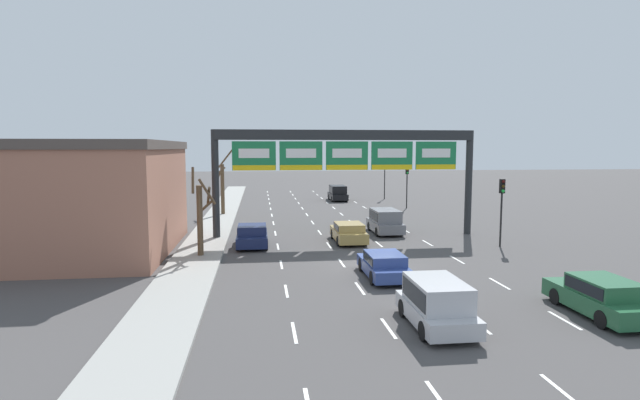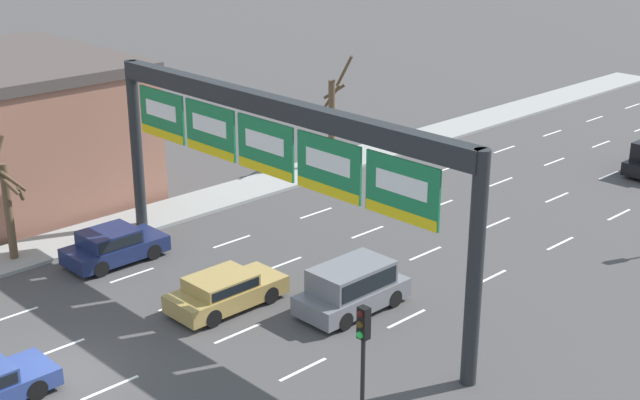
{
  "view_description": "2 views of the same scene",
  "coord_description": "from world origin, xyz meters",
  "px_view_note": "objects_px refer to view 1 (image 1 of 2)",
  "views": [
    {
      "loc": [
        -6.07,
        -25.44,
        6.29
      ],
      "look_at": [
        -1.8,
        9.57,
        2.59
      ],
      "focal_mm": 28.0,
      "sensor_mm": 36.0,
      "label": 1
    },
    {
      "loc": [
        23.18,
        -10.76,
        14.68
      ],
      "look_at": [
        -0.01,
        11.51,
        3.07
      ],
      "focal_mm": 50.0,
      "sensor_mm": 36.0,
      "label": 2
    }
  ],
  "objects_px": {
    "sign_gantry": "(346,152)",
    "traffic_light_far_end": "(407,178)",
    "car_navy": "(252,235)",
    "suv_silver": "(437,301)",
    "suv_grey": "(385,220)",
    "car_blue": "(384,264)",
    "tree_bare_closest": "(222,185)",
    "car_gold": "(349,232)",
    "traffic_light_mid_block": "(385,172)",
    "tree_bare_second": "(201,214)",
    "car_green": "(601,296)",
    "suv_black": "(338,192)",
    "traffic_light_near_gantry": "(502,198)"
  },
  "relations": [
    {
      "from": "sign_gantry",
      "to": "traffic_light_far_end",
      "type": "distance_m",
      "value": 18.39
    },
    {
      "from": "car_navy",
      "to": "suv_silver",
      "type": "bearing_deg",
      "value": -66.58
    },
    {
      "from": "car_navy",
      "to": "suv_grey",
      "type": "distance_m",
      "value": 10.44
    },
    {
      "from": "car_blue",
      "to": "traffic_light_far_end",
      "type": "distance_m",
      "value": 28.74
    },
    {
      "from": "suv_silver",
      "to": "tree_bare_closest",
      "type": "distance_m",
      "value": 32.15
    },
    {
      "from": "car_gold",
      "to": "sign_gantry",
      "type": "bearing_deg",
      "value": 84.8
    },
    {
      "from": "traffic_light_far_end",
      "to": "suv_grey",
      "type": "bearing_deg",
      "value": -112.45
    },
    {
      "from": "traffic_light_mid_block",
      "to": "tree_bare_second",
      "type": "height_order",
      "value": "tree_bare_second"
    },
    {
      "from": "traffic_light_mid_block",
      "to": "traffic_light_far_end",
      "type": "bearing_deg",
      "value": -89.92
    },
    {
      "from": "car_blue",
      "to": "car_gold",
      "type": "height_order",
      "value": "car_gold"
    },
    {
      "from": "suv_silver",
      "to": "car_blue",
      "type": "bearing_deg",
      "value": 91.42
    },
    {
      "from": "sign_gantry",
      "to": "car_gold",
      "type": "bearing_deg",
      "value": -95.2
    },
    {
      "from": "car_navy",
      "to": "car_green",
      "type": "height_order",
      "value": "car_green"
    },
    {
      "from": "car_blue",
      "to": "car_navy",
      "type": "bearing_deg",
      "value": 127.23
    },
    {
      "from": "traffic_light_mid_block",
      "to": "suv_grey",
      "type": "bearing_deg",
      "value": -104.18
    },
    {
      "from": "car_gold",
      "to": "tree_bare_second",
      "type": "relative_size",
      "value": 0.87
    },
    {
      "from": "car_blue",
      "to": "traffic_light_far_end",
      "type": "bearing_deg",
      "value": 71.05
    },
    {
      "from": "car_green",
      "to": "sign_gantry",
      "type": "bearing_deg",
      "value": 110.34
    },
    {
      "from": "suv_black",
      "to": "car_gold",
      "type": "height_order",
      "value": "suv_black"
    },
    {
      "from": "car_green",
      "to": "traffic_light_far_end",
      "type": "xyz_separation_m",
      "value": [
        2.59,
        33.46,
        2.42
      ]
    },
    {
      "from": "suv_silver",
      "to": "traffic_light_mid_block",
      "type": "height_order",
      "value": "traffic_light_mid_block"
    },
    {
      "from": "tree_bare_closest",
      "to": "traffic_light_mid_block",
      "type": "bearing_deg",
      "value": 33.82
    },
    {
      "from": "car_gold",
      "to": "suv_grey",
      "type": "relative_size",
      "value": 1.03
    },
    {
      "from": "traffic_light_near_gantry",
      "to": "traffic_light_mid_block",
      "type": "bearing_deg",
      "value": 89.97
    },
    {
      "from": "suv_silver",
      "to": "car_gold",
      "type": "relative_size",
      "value": 0.9
    },
    {
      "from": "suv_silver",
      "to": "car_gold",
      "type": "bearing_deg",
      "value": 90.88
    },
    {
      "from": "car_gold",
      "to": "tree_bare_second",
      "type": "xyz_separation_m",
      "value": [
        -9.21,
        -3.61,
        1.82
      ]
    },
    {
      "from": "traffic_light_near_gantry",
      "to": "traffic_light_far_end",
      "type": "distance_m",
      "value": 20.52
    },
    {
      "from": "car_green",
      "to": "suv_black",
      "type": "distance_m",
      "value": 41.99
    },
    {
      "from": "sign_gantry",
      "to": "car_gold",
      "type": "distance_m",
      "value": 5.71
    },
    {
      "from": "suv_grey",
      "to": "traffic_light_mid_block",
      "type": "distance_m",
      "value": 24.81
    },
    {
      "from": "car_blue",
      "to": "suv_silver",
      "type": "bearing_deg",
      "value": -88.58
    },
    {
      "from": "car_navy",
      "to": "tree_bare_closest",
      "type": "height_order",
      "value": "tree_bare_closest"
    },
    {
      "from": "car_navy",
      "to": "car_green",
      "type": "bearing_deg",
      "value": -48.51
    },
    {
      "from": "suv_black",
      "to": "car_navy",
      "type": "bearing_deg",
      "value": -109.94
    },
    {
      "from": "traffic_light_far_end",
      "to": "tree_bare_closest",
      "type": "xyz_separation_m",
      "value": [
        -18.67,
        -3.23,
        -0.35
      ]
    },
    {
      "from": "suv_silver",
      "to": "car_green",
      "type": "distance_m",
      "value": 6.55
    },
    {
      "from": "suv_grey",
      "to": "traffic_light_mid_block",
      "type": "height_order",
      "value": "traffic_light_mid_block"
    },
    {
      "from": "traffic_light_far_end",
      "to": "tree_bare_closest",
      "type": "bearing_deg",
      "value": -170.19
    },
    {
      "from": "traffic_light_near_gantry",
      "to": "tree_bare_closest",
      "type": "height_order",
      "value": "tree_bare_closest"
    },
    {
      "from": "tree_bare_closest",
      "to": "suv_grey",
      "type": "bearing_deg",
      "value": -42.28
    },
    {
      "from": "sign_gantry",
      "to": "suv_grey",
      "type": "bearing_deg",
      "value": 17.97
    },
    {
      "from": "car_green",
      "to": "traffic_light_mid_block",
      "type": "height_order",
      "value": "traffic_light_mid_block"
    },
    {
      "from": "tree_bare_second",
      "to": "sign_gantry",
      "type": "bearing_deg",
      "value": 31.54
    },
    {
      "from": "car_green",
      "to": "tree_bare_second",
      "type": "bearing_deg",
      "value": 143.14
    },
    {
      "from": "suv_silver",
      "to": "car_navy",
      "type": "bearing_deg",
      "value": 113.42
    },
    {
      "from": "suv_grey",
      "to": "traffic_light_far_end",
      "type": "bearing_deg",
      "value": 67.55
    },
    {
      "from": "tree_bare_closest",
      "to": "car_green",
      "type": "bearing_deg",
      "value": -62.0
    },
    {
      "from": "traffic_light_mid_block",
      "to": "car_navy",
      "type": "bearing_deg",
      "value": -119.47
    },
    {
      "from": "suv_silver",
      "to": "car_gold",
      "type": "xyz_separation_m",
      "value": [
        -0.25,
        16.01,
        -0.23
      ]
    }
  ]
}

